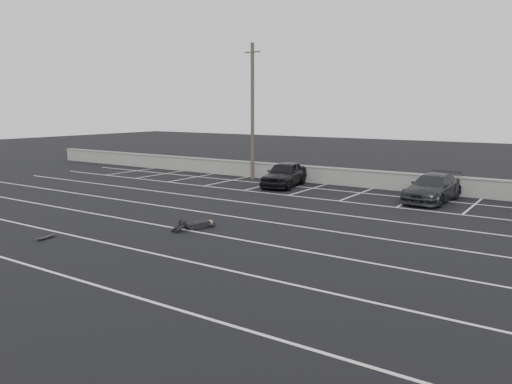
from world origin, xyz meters
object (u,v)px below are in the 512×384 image
Objects in this scene: car_left at (284,174)px; skateboard at (46,237)px; trash_bin at (421,186)px; car_right at (433,188)px; person at (200,222)px; utility_pole at (252,111)px.

car_left is 6.32× the size of skateboard.
trash_bin is at bearing 3.82° from car_left.
person is at bearing -115.59° from car_right.
car_left is 5.29m from utility_pole.
person is (-5.10, -12.97, -0.17)m from trash_bin.
car_right is at bearing 49.72° from skateboard.
trash_bin is at bearing 55.51° from skateboard.
car_left is at bearing 117.43° from person.
utility_pole is (-3.40, 1.57, 3.73)m from car_left.
car_left is 15.53m from skateboard.
car_right is 18.33m from skateboard.
utility_pole is at bearing 144.66° from car_left.
person is at bearing -87.33° from car_left.
car_right is 1.88× the size of person.
utility_pole is 14.56m from person.
utility_pole is (-12.18, 1.55, 3.80)m from car_right.
car_right is 0.54× the size of utility_pole.
trash_bin reaches higher than skateboard.
car_left is 7.94m from trash_bin.
utility_pole reaches higher than car_left.
utility_pole is at bearing 176.48° from car_right.
car_right reaches higher than person.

